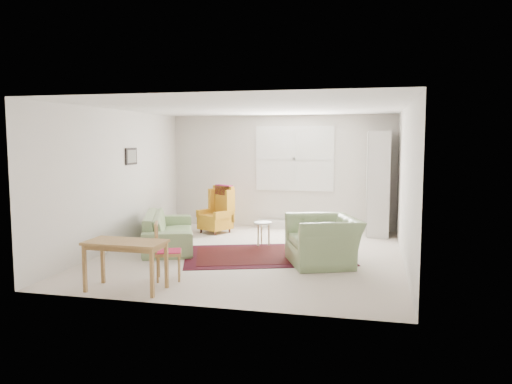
% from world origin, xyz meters
% --- Properties ---
extents(room, '(5.04, 5.54, 2.51)m').
position_xyz_m(room, '(0.02, 0.21, 1.26)').
color(room, beige).
rests_on(room, ground).
extents(rug, '(3.17, 2.56, 0.03)m').
position_xyz_m(rug, '(0.25, -0.00, 0.01)').
color(rug, black).
rests_on(rug, ground).
extents(sofa, '(1.56, 2.31, 0.87)m').
position_xyz_m(sofa, '(-1.64, 0.27, 0.43)').
color(sofa, gray).
rests_on(sofa, ground).
extents(armchair, '(1.37, 1.45, 0.90)m').
position_xyz_m(armchair, '(1.25, -0.37, 0.45)').
color(armchair, gray).
rests_on(armchair, ground).
extents(wingback_chair, '(0.80, 0.81, 1.00)m').
position_xyz_m(wingback_chair, '(-1.24, 1.79, 0.50)').
color(wingback_chair, orange).
rests_on(wingback_chair, ground).
extents(coffee_table, '(0.61, 0.61, 0.46)m').
position_xyz_m(coffee_table, '(1.44, -0.44, 0.23)').
color(coffee_table, '#411A14').
rests_on(coffee_table, ground).
extents(stool, '(0.36, 0.36, 0.45)m').
position_xyz_m(stool, '(0.02, 0.77, 0.22)').
color(stool, white).
rests_on(stool, ground).
extents(cabinet, '(0.47, 0.86, 2.14)m').
position_xyz_m(cabinet, '(2.10, 2.35, 1.07)').
color(cabinet, silver).
rests_on(cabinet, ground).
extents(desk, '(1.04, 0.53, 0.65)m').
position_xyz_m(desk, '(-1.12, -2.35, 0.33)').
color(desk, '#A77C43').
rests_on(desk, ground).
extents(desk_chair, '(0.46, 0.46, 0.82)m').
position_xyz_m(desk_chair, '(-0.78, -1.77, 0.41)').
color(desk_chair, '#A77C43').
rests_on(desk_chair, ground).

